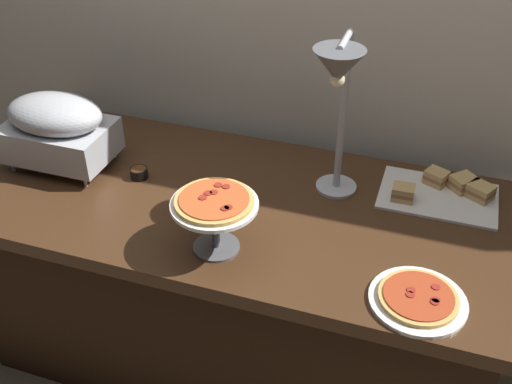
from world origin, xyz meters
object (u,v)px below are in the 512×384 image
pizza_plate_center (215,208)px  sandwich_platter (443,191)px  heat_lamp (339,83)px  sauce_cup_near (139,173)px  chafing_dish (57,127)px  pizza_plate_front (418,299)px

pizza_plate_center → sandwich_platter: pizza_plate_center is taller
heat_lamp → sauce_cup_near: heat_lamp is taller
chafing_dish → sandwich_platter: (1.33, 0.23, -0.13)m
pizza_plate_center → sandwich_platter: size_ratio=0.67×
chafing_dish → heat_lamp: 1.02m
sandwich_platter → heat_lamp: bearing=-152.4°
heat_lamp → sandwich_platter: (0.35, 0.18, -0.42)m
sauce_cup_near → pizza_plate_front: bearing=-17.1°
heat_lamp → chafing_dish: bearing=-177.1°
pizza_plate_front → pizza_plate_center: pizza_plate_center is taller
heat_lamp → sandwich_platter: bearing=27.6°
pizza_plate_front → sauce_cup_near: size_ratio=4.25×
chafing_dish → pizza_plate_front: 1.35m
chafing_dish → pizza_plate_center: size_ratio=1.44×
heat_lamp → sauce_cup_near: size_ratio=9.04×
chafing_dish → sauce_cup_near: (0.30, 0.01, -0.13)m
heat_lamp → pizza_plate_front: size_ratio=2.13×
pizza_plate_center → sauce_cup_near: 0.50m
pizza_plate_front → sandwich_platter: sandwich_platter is taller
heat_lamp → sandwich_platter: 0.58m
pizza_plate_center → heat_lamp: bearing=48.6°
pizza_plate_front → sandwich_platter: (0.02, 0.53, 0.01)m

